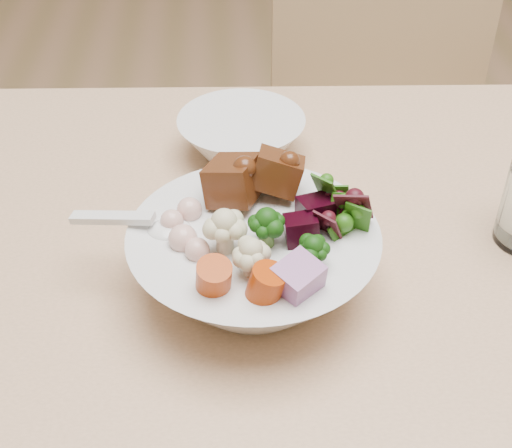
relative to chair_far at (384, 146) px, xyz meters
name	(u,v)px	position (x,y,z in m)	size (l,w,h in m)	color
chair_far	(384,146)	(0.00, 0.00, 0.00)	(0.39, 0.39, 0.82)	tan
food_bowl	(255,256)	(-0.26, -0.56, 0.25)	(0.22, 0.22, 0.12)	silver
soup_spoon	(155,228)	(-0.34, -0.55, 0.28)	(0.11, 0.05, 0.02)	silver
side_bowl	(241,137)	(-0.26, -0.34, 0.24)	(0.14, 0.14, 0.05)	silver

